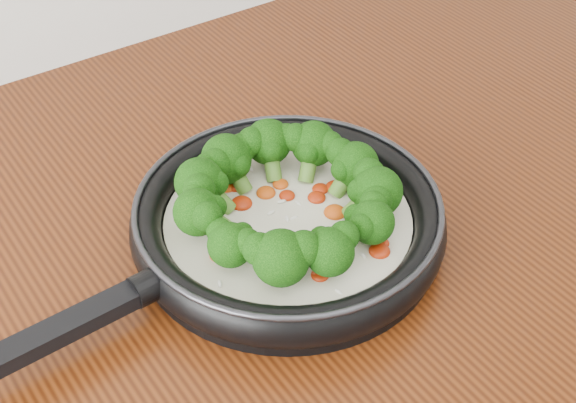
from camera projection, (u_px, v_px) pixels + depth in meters
skillet at (285, 216)px, 0.78m from camera, size 0.46×0.31×0.08m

